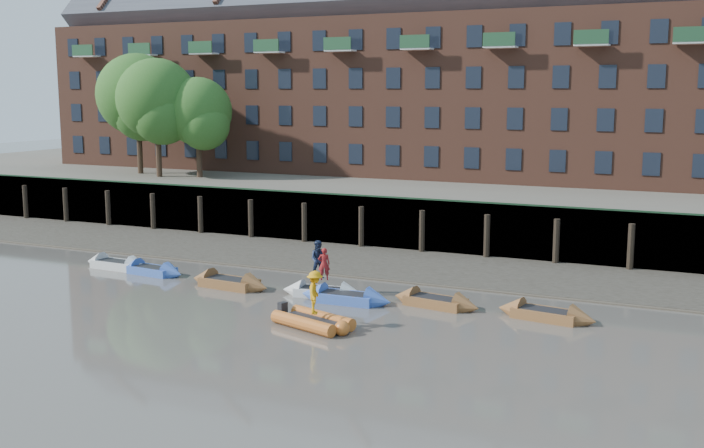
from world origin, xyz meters
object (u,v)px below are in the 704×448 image
Objects in this scene: rowboat_2 at (229,283)px; rowboat_4 at (345,298)px; person_rower_b at (319,259)px; person_rower_a at (324,264)px; rib_tender at (316,321)px; rowboat_1 at (152,270)px; rowboat_3 at (323,292)px; rowboat_6 at (546,314)px; rowboat_0 at (117,264)px; person_rib_crew at (315,292)px; rowboat_5 at (436,302)px.

rowboat_2 is 6.51m from rowboat_4.
rowboat_4 is 2.44× the size of person_rower_b.
person_rower_a reaches higher than rowboat_4.
rowboat_1 is at bearing 175.20° from rib_tender.
rowboat_3 is 5.28m from rib_tender.
rowboat_3 is at bearing 8.91° from rowboat_2.
rib_tender is at bearing -27.31° from rowboat_2.
rowboat_4 is 1.00× the size of rowboat_6.
rowboat_0 is 1.04× the size of rowboat_1.
rowboat_0 is at bearing 156.07° from person_rower_b.
person_rower_a is (5.08, 0.41, 1.33)m from rowboat_2.
rib_tender is 5.47m from person_rower_a.
person_rower_b reaches higher than rowboat_4.
person_rower_a reaches higher than rowboat_6.
rowboat_0 is 1.04× the size of rowboat_3.
person_rower_a is at bearing 130.88° from rib_tender.
person_rower_b is at bearing 0.17° from rowboat_0.
person_rower_a is at bearing 0.87° from person_rib_crew.
person_rower_b is at bearing 3.59° from person_rib_crew.
rowboat_0 is 0.98× the size of rowboat_5.
person_rower_a is at bearing 40.01° from rowboat_3.
rowboat_2 reaches higher than rowboat_4.
rowboat_4 is (11.91, -1.10, 0.02)m from rowboat_1.
rowboat_4 is at bearing -156.22° from rowboat_5.
rowboat_1 is 15.94m from rowboat_5.
person_rower_b is (-0.38, 0.23, 0.14)m from person_rower_a.
rowboat_2 reaches higher than rowboat_6.
rowboat_3 is at bearing 131.70° from rib_tender.
rowboat_5 is 5.00m from rowboat_6.
rowboat_0 is at bearing 178.17° from rowboat_1.
rowboat_6 is 2.50× the size of person_rib_crew.
rowboat_6 is at bearing 7.63° from rowboat_2.
rowboat_6 is 9.99m from person_rib_crew.
rowboat_4 is at bearing 2.65° from rowboat_2.
rowboat_3 is 2.27× the size of person_rower_b.
person_rib_crew is (7.09, -4.47, 1.26)m from rowboat_2.
rowboat_4 is at bearing -47.88° from person_rower_b.
rowboat_6 is (5.00, -0.07, 0.00)m from rowboat_5.
rowboat_2 is 2.54× the size of person_rower_b.
person_rower_b reaches higher than rowboat_6.
rowboat_5 reaches higher than rib_tender.
rowboat_0 reaches higher than rowboat_3.
rowboat_2 is 1.24× the size of rib_tender.
person_rib_crew reaches higher than rowboat_4.
rowboat_0 is at bearing 176.59° from rowboat_2.
rowboat_6 reaches higher than rowboat_3.
rowboat_4 is 2.51m from person_rower_b.
rowboat_4 is 2.07m from person_rower_a.
rowboat_4 is 1.20× the size of rib_tender.
person_rower_b is (-10.84, -0.08, 1.49)m from rowboat_6.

